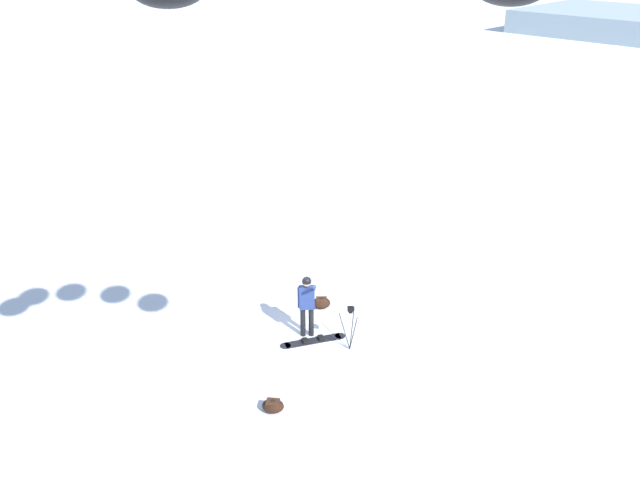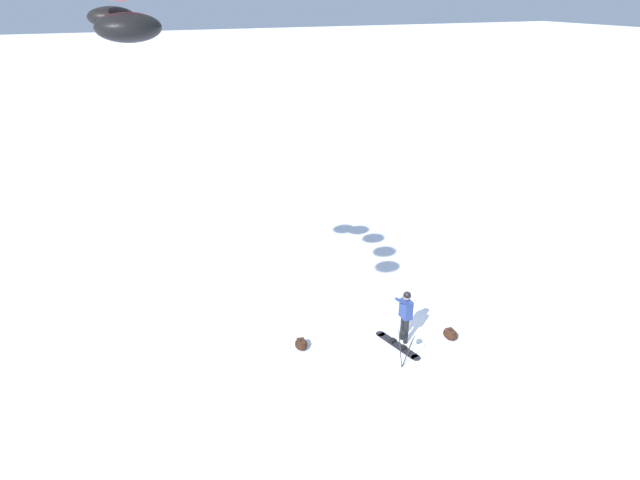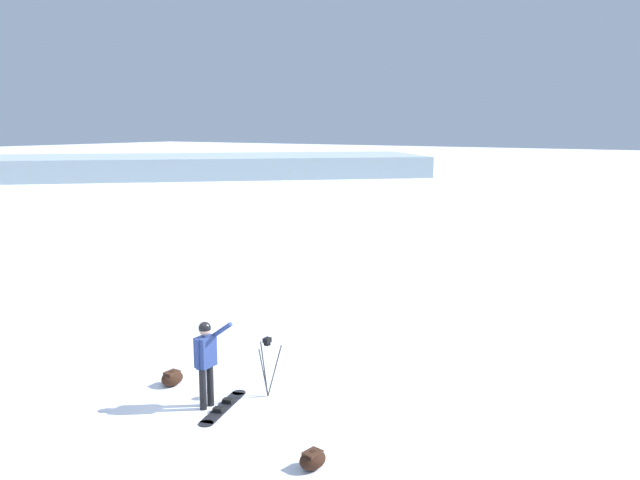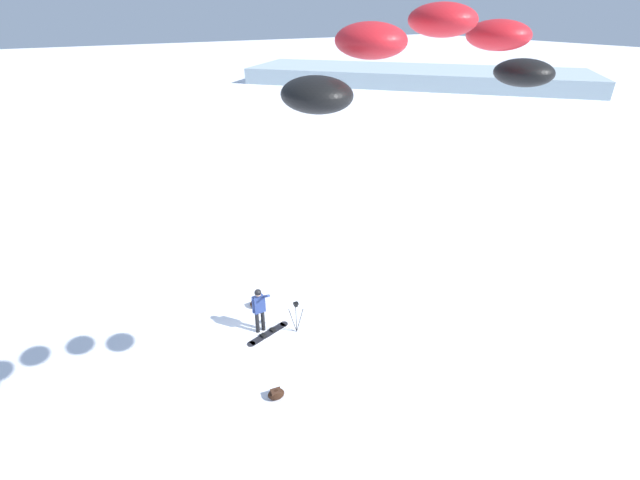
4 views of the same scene
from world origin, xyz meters
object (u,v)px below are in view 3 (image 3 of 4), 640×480
at_px(gear_bag_small, 313,459).
at_px(gear_bag_large, 172,378).
at_px(camera_tripod, 267,354).
at_px(snowboard, 223,407).
at_px(snowboarder, 206,355).

bearing_deg(gear_bag_small, gear_bag_large, -16.44).
xyz_separation_m(gear_bag_large, camera_tripod, (-2.11, -0.63, 0.75)).
bearing_deg(camera_tripod, snowboard, 66.42).
bearing_deg(camera_tripod, snowboarder, 57.34).
relative_size(snowboard, gear_bag_small, 3.17).
bearing_deg(snowboard, gear_bag_small, 159.96).
bearing_deg(camera_tripod, gear_bag_small, 140.56).
height_order(gear_bag_large, gear_bag_small, gear_bag_large).
height_order(snowboard, gear_bag_small, gear_bag_small).
bearing_deg(snowboard, gear_bag_large, -10.25).
xyz_separation_m(snowboarder, snowboard, (-0.29, -0.15, -1.07)).
bearing_deg(snowboarder, gear_bag_large, -17.82).
bearing_deg(snowboard, snowboarder, 27.26).
bearing_deg(snowboarder, camera_tripod, -122.66).
height_order(snowboarder, snowboard, snowboarder).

